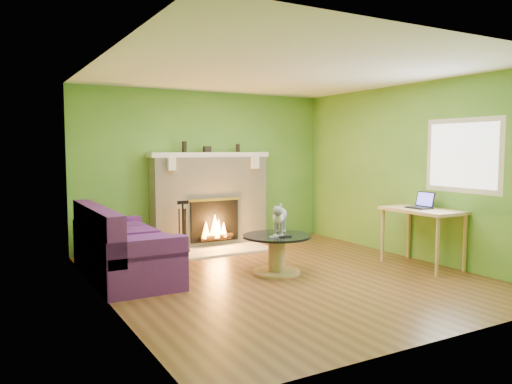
# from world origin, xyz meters

# --- Properties ---
(floor) EXTENTS (5.00, 5.00, 0.00)m
(floor) POSITION_xyz_m (0.00, 0.00, 0.00)
(floor) COLOR #5A3319
(floor) RESTS_ON ground
(ceiling) EXTENTS (5.00, 5.00, 0.00)m
(ceiling) POSITION_xyz_m (0.00, 0.00, 2.60)
(ceiling) COLOR white
(ceiling) RESTS_ON wall_back
(wall_back) EXTENTS (5.00, 0.00, 5.00)m
(wall_back) POSITION_xyz_m (0.00, 2.50, 1.30)
(wall_back) COLOR #48852B
(wall_back) RESTS_ON floor
(wall_front) EXTENTS (5.00, 0.00, 5.00)m
(wall_front) POSITION_xyz_m (0.00, -2.50, 1.30)
(wall_front) COLOR #48852B
(wall_front) RESTS_ON floor
(wall_left) EXTENTS (0.00, 5.00, 5.00)m
(wall_left) POSITION_xyz_m (-2.25, 0.00, 1.30)
(wall_left) COLOR #48852B
(wall_left) RESTS_ON floor
(wall_right) EXTENTS (0.00, 5.00, 5.00)m
(wall_right) POSITION_xyz_m (2.25, 0.00, 1.30)
(wall_right) COLOR #48852B
(wall_right) RESTS_ON floor
(window_frame) EXTENTS (0.00, 1.20, 1.20)m
(window_frame) POSITION_xyz_m (2.24, -0.90, 1.55)
(window_frame) COLOR silver
(window_frame) RESTS_ON wall_right
(window_pane) EXTENTS (0.00, 1.06, 1.06)m
(window_pane) POSITION_xyz_m (2.23, -0.90, 1.55)
(window_pane) COLOR white
(window_pane) RESTS_ON wall_right
(fireplace) EXTENTS (2.10, 0.46, 1.58)m
(fireplace) POSITION_xyz_m (0.00, 2.32, 0.77)
(fireplace) COLOR beige
(fireplace) RESTS_ON floor
(hearth) EXTENTS (1.50, 0.75, 0.03)m
(hearth) POSITION_xyz_m (0.00, 1.80, 0.01)
(hearth) COLOR beige
(hearth) RESTS_ON floor
(mantel) EXTENTS (2.10, 0.28, 0.08)m
(mantel) POSITION_xyz_m (0.00, 2.30, 1.54)
(mantel) COLOR white
(mantel) RESTS_ON fireplace
(sofa) EXTENTS (0.93, 2.06, 0.92)m
(sofa) POSITION_xyz_m (-1.86, 0.97, 0.36)
(sofa) COLOR #4F1B66
(sofa) RESTS_ON floor
(coffee_table) EXTENTS (0.90, 0.90, 0.51)m
(coffee_table) POSITION_xyz_m (-0.02, 0.16, 0.29)
(coffee_table) COLOR tan
(coffee_table) RESTS_ON floor
(desk) EXTENTS (0.64, 1.10, 0.81)m
(desk) POSITION_xyz_m (1.95, -0.51, 0.71)
(desk) COLOR tan
(desk) RESTS_ON floor
(cat) EXTENTS (0.60, 0.68, 0.42)m
(cat) POSITION_xyz_m (0.06, 0.21, 0.72)
(cat) COLOR slate
(cat) RESTS_ON coffee_table
(remote_silver) EXTENTS (0.17, 0.06, 0.02)m
(remote_silver) POSITION_xyz_m (-0.12, 0.04, 0.52)
(remote_silver) COLOR #97979A
(remote_silver) RESTS_ON coffee_table
(remote_black) EXTENTS (0.16, 0.07, 0.02)m
(remote_black) POSITION_xyz_m (0.00, -0.02, 0.52)
(remote_black) COLOR black
(remote_black) RESTS_ON coffee_table
(laptop) EXTENTS (0.27, 0.31, 0.23)m
(laptop) POSITION_xyz_m (1.93, -0.46, 0.93)
(laptop) COLOR black
(laptop) RESTS_ON desk
(fire_tools) EXTENTS (0.21, 0.21, 0.81)m
(fire_tools) POSITION_xyz_m (-0.63, 1.95, 0.43)
(fire_tools) COLOR black
(fire_tools) RESTS_ON hearth
(mantel_vase_left) EXTENTS (0.08, 0.08, 0.18)m
(mantel_vase_left) POSITION_xyz_m (-0.45, 2.33, 1.67)
(mantel_vase_left) COLOR black
(mantel_vase_left) RESTS_ON mantel
(mantel_vase_right) EXTENTS (0.07, 0.07, 0.14)m
(mantel_vase_right) POSITION_xyz_m (0.53, 2.33, 1.65)
(mantel_vase_right) COLOR black
(mantel_vase_right) RESTS_ON mantel
(mantel_box) EXTENTS (0.12, 0.08, 0.10)m
(mantel_box) POSITION_xyz_m (-0.04, 2.33, 1.63)
(mantel_box) COLOR black
(mantel_box) RESTS_ON mantel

